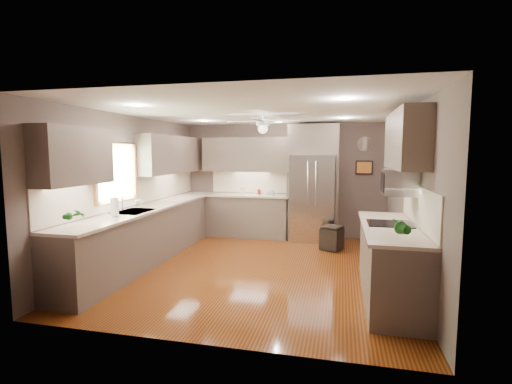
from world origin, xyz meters
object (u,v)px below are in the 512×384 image
at_px(canister_c, 243,190).
at_px(stool, 332,238).
at_px(potted_plant_right, 401,227).
at_px(soap_bottle, 138,202).
at_px(paper_towel, 115,207).
at_px(refrigerator, 313,185).
at_px(canister_d, 259,192).
at_px(potted_plant_left, 74,215).
at_px(microwave, 399,182).
at_px(bowl, 269,194).

bearing_deg(canister_c, stool, -22.48).
relative_size(potted_plant_right, stool, 0.67).
height_order(soap_bottle, paper_towel, paper_towel).
bearing_deg(canister_c, refrigerator, -1.33).
distance_m(canister_d, stool, 1.99).
bearing_deg(refrigerator, potted_plant_left, -123.73).
relative_size(soap_bottle, refrigerator, 0.07).
xyz_separation_m(canister_c, microwave, (2.88, -2.74, 0.45)).
bearing_deg(microwave, potted_plant_right, -96.22).
xyz_separation_m(canister_d, microwave, (2.52, -2.79, 0.48)).
height_order(canister_c, soap_bottle, canister_c).
xyz_separation_m(potted_plant_left, bowl, (1.70, 3.98, -0.13)).
distance_m(soap_bottle, bowl, 2.91).
height_order(potted_plant_right, paper_towel, potted_plant_right).
xyz_separation_m(soap_bottle, refrigerator, (2.78, 2.25, 0.16)).
bearing_deg(soap_bottle, bowl, 50.93).
height_order(bowl, refrigerator, refrigerator).
bearing_deg(refrigerator, bowl, 179.60).
distance_m(canister_d, potted_plant_right, 4.61).
height_order(potted_plant_right, refrigerator, refrigerator).
distance_m(canister_d, refrigerator, 1.21).
distance_m(microwave, paper_towel, 4.01).
bearing_deg(bowl, canister_d, 162.90).
relative_size(canister_c, potted_plant_right, 0.58).
height_order(microwave, stool, microwave).
relative_size(canister_d, refrigerator, 0.05).
bearing_deg(potted_plant_right, microwave, 83.78).
bearing_deg(potted_plant_right, canister_c, 125.27).
bearing_deg(bowl, canister_c, 177.18).
bearing_deg(potted_plant_left, paper_towel, 89.63).
height_order(canister_d, stool, canister_d).
xyz_separation_m(refrigerator, stool, (0.43, -0.78, -0.95)).
xyz_separation_m(potted_plant_left, potted_plant_right, (3.85, 0.12, 0.00)).
bearing_deg(potted_plant_left, bowl, 66.84).
relative_size(canister_d, potted_plant_left, 0.36).
relative_size(canister_d, stool, 0.24).
relative_size(potted_plant_right, refrigerator, 0.13).
distance_m(bowl, microwave, 3.58).
relative_size(potted_plant_left, microwave, 0.56).
bearing_deg(potted_plant_left, soap_bottle, 94.44).
xyz_separation_m(canister_d, potted_plant_left, (-1.46, -4.05, 0.09)).
xyz_separation_m(bowl, paper_towel, (-1.70, -3.14, 0.11)).
bearing_deg(potted_plant_left, refrigerator, 56.27).
height_order(canister_c, stool, canister_c).
bearing_deg(canister_c, bowl, -2.82).
bearing_deg(canister_d, potted_plant_right, -58.69).
xyz_separation_m(soap_bottle, stool, (3.21, 1.47, -0.79)).
xyz_separation_m(potted_plant_left, stool, (3.08, 3.19, -0.86)).
height_order(bowl, paper_towel, paper_towel).
bearing_deg(refrigerator, potted_plant_right, -72.69).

